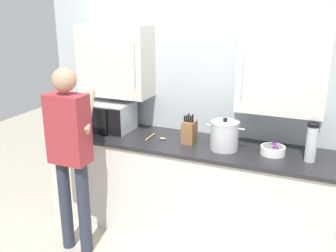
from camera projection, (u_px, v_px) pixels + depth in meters
back_wall_tiled at (197, 89)px, 3.72m from camera, size 3.26×0.44×2.57m
counter_unit at (184, 187)px, 3.73m from camera, size 2.73×0.66×0.94m
microwave_oven at (106, 116)px, 3.90m from camera, size 0.49×0.39×0.28m
fruit_bowl at (273, 150)px, 3.28m from camera, size 0.21×0.21×0.09m
stock_pot at (224, 135)px, 3.37m from camera, size 0.35×0.25×0.29m
thermos_flask at (312, 142)px, 3.10m from camera, size 0.09×0.09×0.33m
knife_block at (189, 132)px, 3.53m from camera, size 0.11×0.15×0.29m
wooden_spoon at (157, 138)px, 3.67m from camera, size 0.17×0.20×0.02m
person_figure at (70, 147)px, 3.28m from camera, size 0.44×0.53×1.69m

